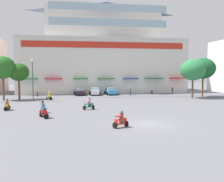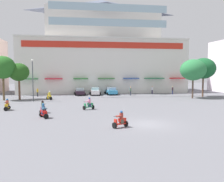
{
  "view_description": "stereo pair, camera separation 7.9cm",
  "coord_description": "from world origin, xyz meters",
  "px_view_note": "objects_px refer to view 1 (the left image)",
  "views": [
    {
      "loc": [
        -6.51,
        -21.02,
        4.76
      ],
      "look_at": [
        -1.32,
        12.81,
        2.03
      ],
      "focal_mm": 38.96,
      "sensor_mm": 36.0,
      "label": 1
    },
    {
      "loc": [
        -6.44,
        -21.04,
        4.76
      ],
      "look_at": [
        -1.32,
        12.81,
        2.03
      ],
      "focal_mm": 38.96,
      "sensor_mm": 36.0,
      "label": 2
    }
  ],
  "objects_px": {
    "parked_car_2": "(111,91)",
    "scooter_rider_5": "(121,121)",
    "scooter_rider_0": "(7,105)",
    "pedestrian_2": "(172,90)",
    "scooter_rider_2": "(49,96)",
    "plaza_tree_2": "(3,68)",
    "pedestrian_4": "(37,92)",
    "plaza_tree_3": "(203,68)",
    "plaza_tree_0": "(19,72)",
    "pedestrian_0": "(130,90)",
    "streetlamp_near": "(33,77)",
    "pedestrian_3": "(130,91)",
    "scooter_rider_3": "(44,112)",
    "parked_car_0": "(80,92)",
    "plaza_tree_1": "(193,70)",
    "pedestrian_1": "(152,89)",
    "scooter_rider_1": "(43,108)",
    "scooter_rider_4": "(89,105)",
    "parked_car_1": "(95,91)"
  },
  "relations": [
    {
      "from": "plaza_tree_2",
      "to": "parked_car_2",
      "type": "xyz_separation_m",
      "value": [
        19.09,
        7.24,
        -4.67
      ]
    },
    {
      "from": "scooter_rider_2",
      "to": "pedestrian_0",
      "type": "xyz_separation_m",
      "value": [
        15.76,
        7.44,
        0.4
      ]
    },
    {
      "from": "pedestrian_0",
      "to": "scooter_rider_0",
      "type": "bearing_deg",
      "value": -137.35
    },
    {
      "from": "parked_car_2",
      "to": "pedestrian_3",
      "type": "relative_size",
      "value": 2.47
    },
    {
      "from": "pedestrian_0",
      "to": "streetlamp_near",
      "type": "xyz_separation_m",
      "value": [
        -18.04,
        -9.46,
        2.9
      ]
    },
    {
      "from": "parked_car_1",
      "to": "streetlamp_near",
      "type": "relative_size",
      "value": 0.59
    },
    {
      "from": "streetlamp_near",
      "to": "pedestrian_3",
      "type": "bearing_deg",
      "value": 22.35
    },
    {
      "from": "pedestrian_4",
      "to": "plaza_tree_3",
      "type": "bearing_deg",
      "value": -9.47
    },
    {
      "from": "scooter_rider_2",
      "to": "scooter_rider_3",
      "type": "bearing_deg",
      "value": -86.12
    },
    {
      "from": "plaza_tree_2",
      "to": "scooter_rider_2",
      "type": "relative_size",
      "value": 4.82
    },
    {
      "from": "plaza_tree_3",
      "to": "parked_car_2",
      "type": "relative_size",
      "value": 1.77
    },
    {
      "from": "parked_car_0",
      "to": "scooter_rider_2",
      "type": "height_order",
      "value": "scooter_rider_2"
    },
    {
      "from": "scooter_rider_0",
      "to": "pedestrian_2",
      "type": "height_order",
      "value": "pedestrian_2"
    },
    {
      "from": "parked_car_0",
      "to": "scooter_rider_5",
      "type": "bearing_deg",
      "value": -84.38
    },
    {
      "from": "parked_car_0",
      "to": "streetlamp_near",
      "type": "relative_size",
      "value": 0.61
    },
    {
      "from": "parked_car_1",
      "to": "scooter_rider_0",
      "type": "height_order",
      "value": "parked_car_1"
    },
    {
      "from": "plaza_tree_3",
      "to": "pedestrian_4",
      "type": "xyz_separation_m",
      "value": [
        -31.07,
        5.18,
        -4.43
      ]
    },
    {
      "from": "parked_car_1",
      "to": "scooter_rider_5",
      "type": "height_order",
      "value": "parked_car_1"
    },
    {
      "from": "pedestrian_2",
      "to": "pedestrian_3",
      "type": "xyz_separation_m",
      "value": [
        -9.25,
        -1.03,
        -0.0
      ]
    },
    {
      "from": "scooter_rider_2",
      "to": "streetlamp_near",
      "type": "xyz_separation_m",
      "value": [
        -2.28,
        -2.03,
        3.29
      ]
    },
    {
      "from": "scooter_rider_0",
      "to": "plaza_tree_0",
      "type": "bearing_deg",
      "value": 95.31
    },
    {
      "from": "scooter_rider_1",
      "to": "pedestrian_4",
      "type": "height_order",
      "value": "pedestrian_4"
    },
    {
      "from": "scooter_rider_2",
      "to": "pedestrian_2",
      "type": "distance_m",
      "value": 25.32
    },
    {
      "from": "scooter_rider_0",
      "to": "scooter_rider_1",
      "type": "distance_m",
      "value": 5.41
    },
    {
      "from": "scooter_rider_2",
      "to": "pedestrian_4",
      "type": "distance_m",
      "value": 6.55
    },
    {
      "from": "parked_car_2",
      "to": "scooter_rider_5",
      "type": "height_order",
      "value": "parked_car_2"
    },
    {
      "from": "plaza_tree_0",
      "to": "scooter_rider_3",
      "type": "distance_m",
      "value": 19.19
    },
    {
      "from": "parked_car_2",
      "to": "scooter_rider_5",
      "type": "xyz_separation_m",
      "value": [
        -3.56,
        -29.47,
        -0.17
      ]
    },
    {
      "from": "pedestrian_4",
      "to": "parked_car_1",
      "type": "bearing_deg",
      "value": 6.16
    },
    {
      "from": "parked_car_2",
      "to": "scooter_rider_2",
      "type": "bearing_deg",
      "value": -147.36
    },
    {
      "from": "scooter_rider_2",
      "to": "scooter_rider_5",
      "type": "relative_size",
      "value": 1.04
    },
    {
      "from": "scooter_rider_1",
      "to": "scooter_rider_4",
      "type": "bearing_deg",
      "value": 19.52
    },
    {
      "from": "scooter_rider_0",
      "to": "pedestrian_1",
      "type": "distance_m",
      "value": 30.88
    },
    {
      "from": "parked_car_1",
      "to": "scooter_rider_3",
      "type": "distance_m",
      "value": 24.75
    },
    {
      "from": "plaza_tree_3",
      "to": "scooter_rider_1",
      "type": "distance_m",
      "value": 31.45
    },
    {
      "from": "plaza_tree_0",
      "to": "streetlamp_near",
      "type": "height_order",
      "value": "streetlamp_near"
    },
    {
      "from": "scooter_rider_0",
      "to": "streetlamp_near",
      "type": "xyz_separation_m",
      "value": [
        1.68,
        8.7,
        3.31
      ]
    },
    {
      "from": "parked_car_2",
      "to": "scooter_rider_5",
      "type": "relative_size",
      "value": 2.82
    },
    {
      "from": "plaza_tree_2",
      "to": "parked_car_0",
      "type": "xyz_separation_m",
      "value": [
        12.63,
        7.24,
        -4.71
      ]
    },
    {
      "from": "plaza_tree_1",
      "to": "scooter_rider_3",
      "type": "height_order",
      "value": "plaza_tree_1"
    },
    {
      "from": "scooter_rider_3",
      "to": "pedestrian_0",
      "type": "relative_size",
      "value": 0.86
    },
    {
      "from": "scooter_rider_0",
      "to": "plaza_tree_3",
      "type": "bearing_deg",
      "value": 19.58
    },
    {
      "from": "parked_car_2",
      "to": "pedestrian_3",
      "type": "xyz_separation_m",
      "value": [
        3.56,
        -2.31,
        0.21
      ]
    },
    {
      "from": "plaza_tree_3",
      "to": "plaza_tree_0",
      "type": "bearing_deg",
      "value": 179.27
    },
    {
      "from": "pedestrian_1",
      "to": "pedestrian_4",
      "type": "distance_m",
      "value": 23.54
    },
    {
      "from": "pedestrian_1",
      "to": "pedestrian_3",
      "type": "xyz_separation_m",
      "value": [
        -5.37,
        -2.7,
        0.03
      ]
    },
    {
      "from": "parked_car_2",
      "to": "scooter_rider_0",
      "type": "distance_m",
      "value": 24.06
    },
    {
      "from": "scooter_rider_3",
      "to": "streetlamp_near",
      "type": "relative_size",
      "value": 0.23
    },
    {
      "from": "plaza_tree_1",
      "to": "plaza_tree_2",
      "type": "bearing_deg",
      "value": 177.01
    },
    {
      "from": "plaza_tree_2",
      "to": "pedestrian_4",
      "type": "bearing_deg",
      "value": 51.03
    }
  ]
}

